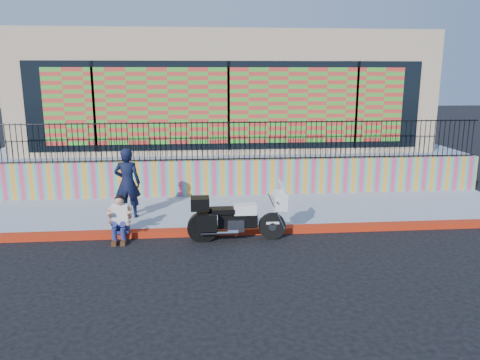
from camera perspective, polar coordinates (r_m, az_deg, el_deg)
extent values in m
plane|color=black|center=(11.62, 0.04, -6.55)|extent=(90.00, 90.00, 0.00)
cube|color=#AC1A0C|center=(11.59, 0.04, -6.20)|extent=(16.00, 0.30, 0.15)
cube|color=#8892A3|center=(13.16, -0.62, -3.86)|extent=(16.00, 3.00, 0.15)
cube|color=#DF3A64|center=(14.55, -1.13, 0.30)|extent=(16.00, 0.20, 1.10)
cube|color=#8892A3|center=(19.56, -2.20, 3.32)|extent=(16.00, 10.00, 1.25)
cube|color=tan|center=(19.10, -2.23, 11.01)|extent=(14.00, 8.00, 4.00)
cube|color=black|center=(15.11, -1.40, 9.02)|extent=(12.60, 0.04, 2.80)
cube|color=red|center=(15.08, -1.40, 9.01)|extent=(11.48, 0.02, 2.40)
cylinder|color=black|center=(11.19, 3.94, -5.62)|extent=(0.64, 0.14, 0.64)
cylinder|color=black|center=(11.05, -4.58, -5.86)|extent=(0.64, 0.14, 0.64)
cube|color=black|center=(11.04, -0.29, -4.94)|extent=(0.92, 0.27, 0.33)
cube|color=silver|center=(11.06, -0.55, -5.43)|extent=(0.39, 0.33, 0.29)
cube|color=white|center=(10.97, 0.62, -3.57)|extent=(0.53, 0.31, 0.23)
cube|color=black|center=(10.94, -2.07, -3.73)|extent=(0.53, 0.33, 0.12)
cube|color=white|center=(11.03, 4.89, -2.48)|extent=(0.29, 0.51, 0.41)
cube|color=silver|center=(10.96, 5.12, -0.90)|extent=(0.18, 0.45, 0.33)
cube|color=black|center=(10.87, -4.90, -2.86)|extent=(0.43, 0.41, 0.29)
cube|color=black|center=(10.71, -4.06, -5.27)|extent=(0.47, 0.17, 0.39)
cube|color=black|center=(11.27, -4.13, -4.35)|extent=(0.47, 0.17, 0.39)
cube|color=white|center=(11.16, 3.95, -5.15)|extent=(0.31, 0.16, 0.06)
imported|color=black|center=(12.55, -13.56, -0.35)|extent=(0.70, 0.49, 1.84)
cube|color=navy|center=(11.59, -14.26, -5.76)|extent=(0.36, 0.28, 0.18)
cube|color=white|center=(11.45, -14.38, -4.16)|extent=(0.38, 0.27, 0.54)
sphere|color=tan|center=(11.31, -14.51, -2.47)|extent=(0.21, 0.21, 0.21)
cube|color=#472814|center=(11.26, -15.05, -7.39)|extent=(0.11, 0.26, 0.10)
cube|color=#472814|center=(11.22, -14.04, -7.39)|extent=(0.11, 0.26, 0.10)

